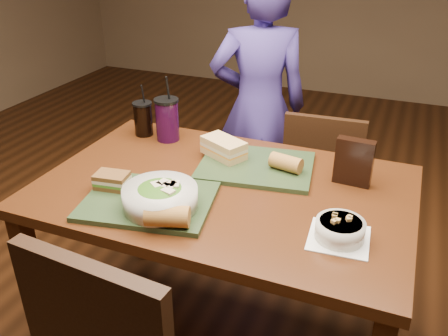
{
  "coord_description": "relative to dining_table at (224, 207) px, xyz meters",
  "views": [
    {
      "loc": [
        0.55,
        -1.36,
        1.58
      ],
      "look_at": [
        0.0,
        0.0,
        0.82
      ],
      "focal_mm": 38.0,
      "sensor_mm": 36.0,
      "label": 1
    }
  ],
  "objects": [
    {
      "name": "cup_cola",
      "position": [
        -0.5,
        0.29,
        0.17
      ],
      "size": [
        0.08,
        0.08,
        0.23
      ],
      "color": "black",
      "rests_on": "dining_table"
    },
    {
      "name": "chair_far",
      "position": [
        0.24,
        0.68,
        -0.2
      ],
      "size": [
        0.38,
        0.38,
        0.83
      ],
      "color": "black",
      "rests_on": "ground"
    },
    {
      "name": "tray_near",
      "position": [
        -0.19,
        -0.21,
        0.1
      ],
      "size": [
        0.47,
        0.39,
        0.02
      ],
      "primitive_type": "cube",
      "rotation": [
        0.0,
        0.0,
        0.18
      ],
      "color": "#27391E",
      "rests_on": "dining_table"
    },
    {
      "name": "sandwich_far",
      "position": [
        -0.08,
        0.19,
        0.14
      ],
      "size": [
        0.2,
        0.16,
        0.07
      ],
      "color": "tan",
      "rests_on": "tray_far"
    },
    {
      "name": "tray_far",
      "position": [
        0.06,
        0.17,
        0.1
      ],
      "size": [
        0.46,
        0.38,
        0.02
      ],
      "primitive_type": "cube",
      "rotation": [
        0.0,
        0.0,
        0.15
      ],
      "color": "#27391E",
      "rests_on": "dining_table"
    },
    {
      "name": "baguette_far",
      "position": [
        0.18,
        0.16,
        0.14
      ],
      "size": [
        0.13,
        0.08,
        0.06
      ],
      "primitive_type": "cylinder",
      "rotation": [
        0.0,
        1.57,
        -0.2
      ],
      "color": "#AD7533",
      "rests_on": "tray_far"
    },
    {
      "name": "baguette_near",
      "position": [
        -0.05,
        -0.32,
        0.14
      ],
      "size": [
        0.15,
        0.1,
        0.07
      ],
      "primitive_type": "cylinder",
      "rotation": [
        0.0,
        1.57,
        0.29
      ],
      "color": "#AD7533",
      "rests_on": "tray_near"
    },
    {
      "name": "cup_berry",
      "position": [
        -0.38,
        0.29,
        0.18
      ],
      "size": [
        0.1,
        0.1,
        0.28
      ],
      "color": "black",
      "rests_on": "dining_table"
    },
    {
      "name": "dining_table",
      "position": [
        0.0,
        0.0,
        0.0
      ],
      "size": [
        1.3,
        0.85,
        0.75
      ],
      "color": "#43200D",
      "rests_on": "ground"
    },
    {
      "name": "soup_bowl",
      "position": [
        0.43,
        -0.17,
        0.12
      ],
      "size": [
        0.19,
        0.19,
        0.07
      ],
      "color": "white",
      "rests_on": "dining_table"
    },
    {
      "name": "sandwich_near",
      "position": [
        -0.34,
        -0.18,
        0.13
      ],
      "size": [
        0.12,
        0.09,
        0.05
      ],
      "color": "#593819",
      "rests_on": "tray_near"
    },
    {
      "name": "salad_bowl",
      "position": [
        -0.12,
        -0.24,
        0.15
      ],
      "size": [
        0.24,
        0.24,
        0.08
      ],
      "color": "silver",
      "rests_on": "tray_near"
    },
    {
      "name": "diner",
      "position": [
        -0.17,
        0.91,
        0.05
      ],
      "size": [
        0.61,
        0.52,
        1.42
      ],
      "primitive_type": "imported",
      "rotation": [
        0.0,
        0.0,
        3.56
      ],
      "color": "#3E2F82",
      "rests_on": "ground"
    },
    {
      "name": "chip_bag",
      "position": [
        0.42,
        0.19,
        0.18
      ],
      "size": [
        0.13,
        0.05,
        0.17
      ],
      "primitive_type": "cube",
      "rotation": [
        0.0,
        0.0,
        -0.06
      ],
      "color": "black",
      "rests_on": "dining_table"
    }
  ]
}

